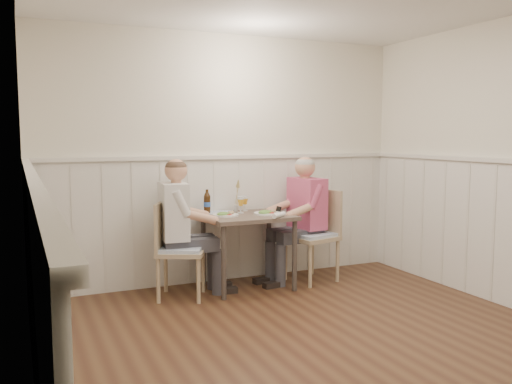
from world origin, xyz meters
TOP-DOWN VIEW (x-y plane):
  - ground_plane at (0.00, 0.00)m, footprint 4.50×4.50m
  - room_shell at (0.00, 0.00)m, footprint 4.04×4.54m
  - wainscot at (0.00, 0.69)m, footprint 4.00×4.49m
  - dining_table at (0.08, 1.84)m, footprint 0.85×0.70m
  - chair_right at (0.85, 1.81)m, footprint 0.55×0.55m
  - chair_left at (-0.70, 1.80)m, footprint 0.58×0.58m
  - man_in_pink at (0.74, 1.88)m, footprint 0.66×0.46m
  - diner_cream at (-0.65, 1.86)m, footprint 0.65×0.45m
  - plate_man at (0.26, 1.78)m, footprint 0.27×0.27m
  - plate_diner at (-0.17, 1.85)m, footprint 0.26×0.26m
  - beer_glass_a at (0.16, 2.11)m, footprint 0.06×0.06m
  - beer_glass_b at (0.05, 1.98)m, footprint 0.07×0.07m
  - beer_bottle at (-0.27, 2.09)m, footprint 0.07×0.07m
  - rolled_napkin at (0.28, 1.55)m, footprint 0.20×0.17m
  - grass_vase at (0.05, 2.09)m, footprint 0.04×0.04m
  - gingham_mat at (-0.17, 2.09)m, footprint 0.41×0.37m

SIDE VIEW (x-z plane):
  - ground_plane at x=0.00m, z-range 0.00..0.00m
  - chair_left at x=-0.70m, z-range 0.04..0.96m
  - chair_right at x=0.85m, z-range 0.04..1.01m
  - man_in_pink at x=0.74m, z-range -0.11..1.24m
  - diner_cream at x=-0.65m, z-range -0.11..1.24m
  - dining_table at x=0.08m, z-range 0.27..1.02m
  - wainscot at x=0.00m, z-range 0.02..1.36m
  - gingham_mat at x=-0.17m, z-range 0.75..0.76m
  - plate_diner at x=-0.17m, z-range 0.74..0.80m
  - plate_man at x=0.26m, z-range 0.74..0.81m
  - rolled_napkin at x=0.28m, z-range 0.75..0.80m
  - beer_glass_a at x=0.16m, z-range 0.78..0.94m
  - beer_bottle at x=-0.27m, z-range 0.74..0.98m
  - beer_glass_b at x=0.05m, z-range 0.78..0.95m
  - grass_vase at x=0.05m, z-range 0.73..1.09m
  - room_shell at x=0.00m, z-range 0.22..2.82m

